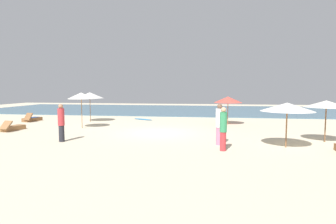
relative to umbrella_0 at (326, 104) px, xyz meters
name	(u,v)px	position (x,y,z in m)	size (l,w,h in m)	color
ground_plane	(158,133)	(-8.51, 1.51, -1.85)	(60.00, 60.00, 0.00)	beige
ocean_water	(184,110)	(-8.51, 18.51, -1.82)	(48.00, 16.00, 0.06)	#476B7F
umbrella_0	(326,104)	(0.00, 0.00, 0.00)	(1.99, 1.99, 2.02)	brown
umbrella_1	(81,96)	(-13.76, 2.68, 0.27)	(1.76, 1.76, 2.32)	olive
umbrella_2	(90,95)	(-14.72, 6.07, 0.21)	(2.12, 2.12, 2.28)	brown
umbrella_3	(287,107)	(-2.18, -1.51, -0.07)	(2.28, 2.28, 1.97)	brown
umbrella_4	(228,100)	(-4.22, 5.92, -0.06)	(2.01, 2.01, 2.01)	brown
lounger_0	(12,128)	(-17.58, 1.07, -1.68)	(0.85, 1.78, 0.67)	olive
lounger_2	(32,119)	(-19.40, 5.60, -1.67)	(0.93, 1.76, 0.71)	brown
person_0	(61,122)	(-12.65, -1.79, -0.90)	(0.41, 0.41, 1.84)	#26262D
person_1	(219,124)	(-5.07, -1.41, -0.89)	(0.40, 0.40, 1.90)	#D17299
person_2	(223,128)	(-4.96, -2.61, -0.91)	(0.40, 0.40, 1.83)	#BF3338
surfboard	(143,119)	(-10.96, 8.01, -1.81)	(1.95, 1.36, 0.07)	#338CCC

